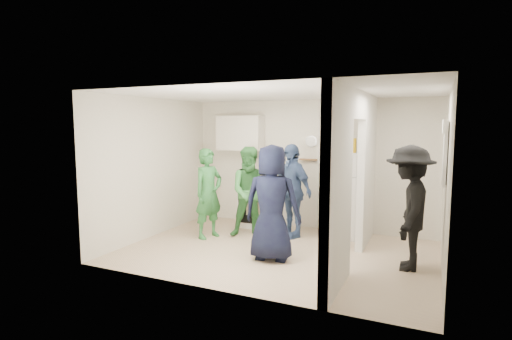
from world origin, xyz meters
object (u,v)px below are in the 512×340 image
(yellow_cup_stack_top, at_px, (354,145))
(person_green_center, at_px, (251,192))
(person_green_left, at_px, (209,193))
(person_denim, at_px, (291,190))
(wicker_basket, at_px, (337,147))
(person_navy, at_px, (272,203))
(person_nook, at_px, (409,208))
(stove, at_px, (260,204))
(blue_bowl, at_px, (337,140))
(fridge, at_px, (341,194))

(yellow_cup_stack_top, height_order, person_green_center, yellow_cup_stack_top)
(person_green_left, bearing_deg, person_denim, -43.38)
(person_green_center, relative_size, person_denim, 0.97)
(yellow_cup_stack_top, bearing_deg, person_green_center, -160.64)
(wicker_basket, height_order, person_green_center, wicker_basket)
(person_green_center, distance_m, person_navy, 1.30)
(person_green_left, bearing_deg, wicker_basket, -41.77)
(wicker_basket, height_order, person_nook, person_nook)
(stove, relative_size, person_green_center, 0.55)
(stove, xyz_separation_m, wicker_basket, (1.51, 0.02, 1.16))
(person_green_left, relative_size, person_green_center, 0.98)
(blue_bowl, xyz_separation_m, yellow_cup_stack_top, (0.32, -0.15, -0.08))
(blue_bowl, relative_size, person_nook, 0.14)
(person_green_left, height_order, person_green_center, person_green_center)
(wicker_basket, bearing_deg, stove, -179.24)
(yellow_cup_stack_top, relative_size, person_green_left, 0.16)
(stove, bearing_deg, yellow_cup_stack_top, -4.07)
(fridge, bearing_deg, person_green_left, -153.42)
(person_nook, bearing_deg, yellow_cup_stack_top, -140.82)
(yellow_cup_stack_top, distance_m, person_denim, 1.35)
(blue_bowl, bearing_deg, person_green_center, -151.50)
(person_navy, bearing_deg, person_denim, -90.15)
(fridge, xyz_separation_m, person_denim, (-0.81, -0.39, 0.07))
(yellow_cup_stack_top, bearing_deg, wicker_basket, 154.89)
(stove, xyz_separation_m, person_denim, (0.79, -0.42, 0.39))
(stove, distance_m, person_green_center, 0.82)
(yellow_cup_stack_top, bearing_deg, stove, 175.93)
(fridge, relative_size, person_nook, 0.88)
(yellow_cup_stack_top, relative_size, person_denim, 0.15)
(stove, relative_size, person_navy, 0.52)
(yellow_cup_stack_top, xyz_separation_m, person_nook, (1.00, -1.17, -0.79))
(blue_bowl, distance_m, person_denim, 1.23)
(person_green_left, relative_size, person_navy, 0.92)
(blue_bowl, distance_m, person_green_left, 2.51)
(stove, relative_size, person_green_left, 0.56)
(blue_bowl, xyz_separation_m, person_denim, (-0.71, -0.44, -0.90))
(fridge, bearing_deg, blue_bowl, 153.43)
(person_green_center, bearing_deg, person_green_left, -178.72)
(fridge, relative_size, wicker_basket, 4.39)
(blue_bowl, height_order, person_denim, blue_bowl)
(person_green_center, height_order, person_nook, person_nook)
(person_denim, bearing_deg, person_green_left, -121.71)
(stove, relative_size, fridge, 0.58)
(wicker_basket, relative_size, person_navy, 0.20)
(fridge, distance_m, person_green_center, 1.62)
(person_denim, relative_size, person_navy, 0.97)
(person_green_left, bearing_deg, yellow_cup_stack_top, -48.20)
(fridge, relative_size, blue_bowl, 6.40)
(person_navy, bearing_deg, person_green_center, -58.44)
(stove, height_order, person_green_center, person_green_center)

